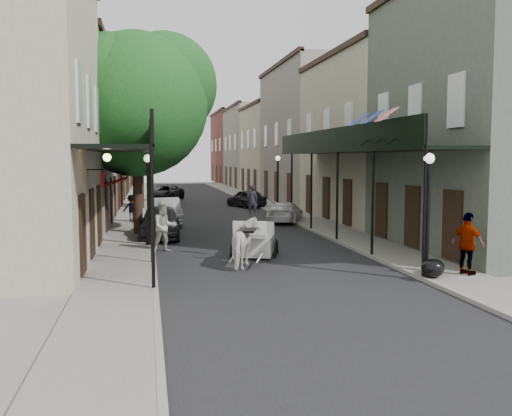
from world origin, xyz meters
name	(u,v)px	position (x,y,z in m)	size (l,w,h in m)	color
ground	(279,272)	(0.00, 0.00, 0.00)	(140.00, 140.00, 0.00)	gray
road	(211,213)	(0.00, 20.00, 0.01)	(8.00, 90.00, 0.01)	black
sidewalk_left	(134,214)	(-5.00, 20.00, 0.06)	(2.20, 90.00, 0.12)	gray
sidewalk_right	(284,211)	(5.00, 20.00, 0.06)	(2.20, 90.00, 0.12)	gray
building_row_left	(90,139)	(-8.60, 30.00, 5.25)	(5.00, 80.00, 10.50)	#B7B193
building_row_right	(298,140)	(8.60, 30.00, 5.25)	(5.00, 80.00, 10.50)	gray
gallery_left	(131,149)	(-4.79, 6.98, 4.05)	(2.20, 18.05, 4.88)	black
gallery_right	(347,150)	(4.79, 6.98, 4.05)	(2.20, 18.05, 4.88)	black
tree_near	(145,99)	(-4.20, 10.18, 6.49)	(7.31, 6.80, 9.63)	#382619
tree_far	(145,128)	(-4.25, 24.18, 5.84)	(6.45, 6.00, 8.61)	#382619
lamppost_right_near	(428,213)	(4.10, -2.00, 2.05)	(0.32, 0.32, 3.71)	black
lamppost_left	(148,198)	(-4.10, 6.00, 2.05)	(0.32, 0.32, 3.71)	black
lamppost_right_far	(278,184)	(4.10, 18.00, 2.05)	(0.32, 0.32, 3.71)	black
horse	(246,243)	(-0.87, 1.07, 0.82)	(0.88, 1.94, 1.64)	silver
carriage	(255,227)	(-0.12, 3.51, 1.06)	(2.14, 2.71, 2.74)	black
pedestrian_walking	(164,227)	(-3.50, 4.68, 1.00)	(0.98, 0.76, 2.01)	#AFAFA5
pedestrian_sidewalk_left	(131,208)	(-5.05, 15.26, 0.86)	(0.96, 0.55, 1.49)	gray
pedestrian_sidewalk_right	(468,244)	(5.45, -2.00, 1.08)	(1.12, 0.47, 1.92)	gray
car_left_near	(160,222)	(-3.60, 8.74, 0.77)	(1.82, 4.52, 1.54)	black
car_left_mid	(165,212)	(-3.18, 14.00, 0.74)	(1.56, 4.47, 1.47)	#ABABB0
car_left_far	(166,193)	(-2.60, 32.73, 0.66)	(2.19, 4.75, 1.32)	black
car_right_near	(285,212)	(3.60, 13.93, 0.59)	(1.66, 4.08, 1.18)	silver
car_right_far	(246,198)	(3.14, 24.46, 0.67)	(1.59, 3.95, 1.35)	black
trash_bags	(433,268)	(4.32, -2.03, 0.39)	(0.93, 1.08, 0.57)	black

